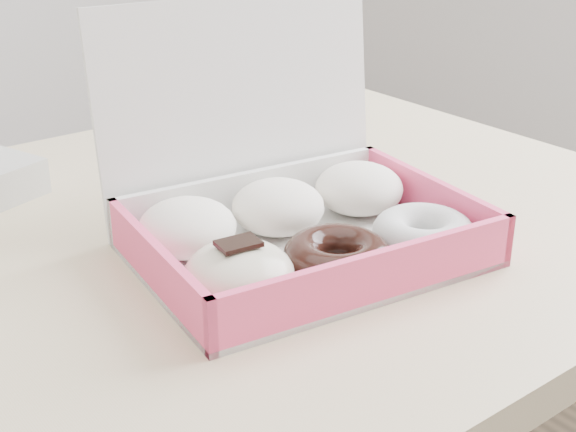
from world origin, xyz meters
TOP-DOWN VIEW (x-y plane):
  - table at (0.00, 0.00)m, footprint 1.20×0.80m
  - donut_box at (0.11, -0.10)m, footprint 0.36×0.32m

SIDE VIEW (x-z plane):
  - table at x=0.00m, z-range 0.30..1.05m
  - donut_box at x=0.11m, z-range 0.67..0.91m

